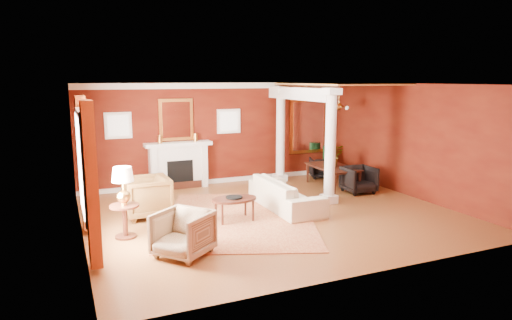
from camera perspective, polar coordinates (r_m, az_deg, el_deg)
name	(u,v)px	position (r m, az deg, el deg)	size (l,w,h in m)	color
ground	(272,214)	(10.39, 1.97, -6.77)	(8.00, 8.00, 0.00)	brown
room_shell	(272,125)	(9.99, 2.04, 4.38)	(8.04, 7.04, 2.92)	#621E0D
fireplace	(179,165)	(12.86, -9.64, -0.63)	(1.85, 0.42, 1.29)	white
overmantel_mirror	(176,120)	(12.83, -9.96, 4.99)	(0.95, 0.07, 1.15)	gold
flank_window_left	(118,126)	(12.58, -16.85, 4.15)	(0.70, 0.07, 0.70)	white
flank_window_right	(229,121)	(13.29, -3.43, 4.86)	(0.70, 0.07, 0.70)	white
left_window	(86,171)	(8.53, -20.46, -1.29)	(0.21, 2.55, 2.60)	white
column_front	(330,146)	(11.14, 9.28, 1.79)	(0.36, 0.36, 2.80)	white
column_back	(281,133)	(13.47, 3.09, 3.35)	(0.36, 0.36, 2.80)	white
header_beam	(299,94)	(12.41, 5.42, 8.26)	(0.30, 3.20, 0.32)	white
amber_ceiling	(339,84)	(12.87, 10.32, 9.32)	(2.30, 3.40, 0.04)	#DF8F41
dining_mirror	(308,126)	(14.42, 6.57, 4.23)	(1.30, 0.07, 1.70)	gold
chandelier	(339,107)	(12.96, 10.30, 6.57)	(0.60, 0.62, 0.75)	#C28A3D
crown_trim	(220,86)	(13.15, -4.50, 9.25)	(8.00, 0.08, 0.16)	white
base_trim	(221,180)	(13.48, -4.34, -2.57)	(8.00, 0.08, 0.12)	white
rug	(239,218)	(10.07, -2.09, -7.26)	(3.14, 4.18, 0.02)	maroon
sofa	(286,189)	(10.74, 3.76, -3.63)	(2.38, 0.70, 0.93)	#F5EECE
armchair_leopard	(146,195)	(10.35, -13.55, -4.26)	(0.96, 0.90, 0.99)	black
armchair_stripe	(183,232)	(8.00, -9.12, -8.82)	(0.85, 0.80, 0.87)	tan
coffee_table	(234,200)	(9.80, -2.75, -5.04)	(0.99, 0.99, 0.50)	black
coffee_book	(231,193)	(9.73, -3.12, -4.13)	(0.18, 0.02, 0.24)	black
side_table	(123,191)	(9.01, -16.24, -3.76)	(0.55, 0.55, 1.39)	black
dining_table	(334,170)	(13.03, 9.68, -1.28)	(1.68, 0.59, 0.94)	black
dining_chair_near	(359,178)	(12.49, 12.73, -2.25)	(0.76, 0.71, 0.78)	black
dining_chair_far	(321,167)	(14.21, 8.14, -0.84)	(0.65, 0.61, 0.67)	black
green_urn	(328,164)	(14.45, 9.03, -0.51)	(0.40, 0.40, 0.97)	#14401D
potted_plant	(333,146)	(12.83, 9.62, 1.75)	(0.55, 0.61, 0.48)	#26591E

